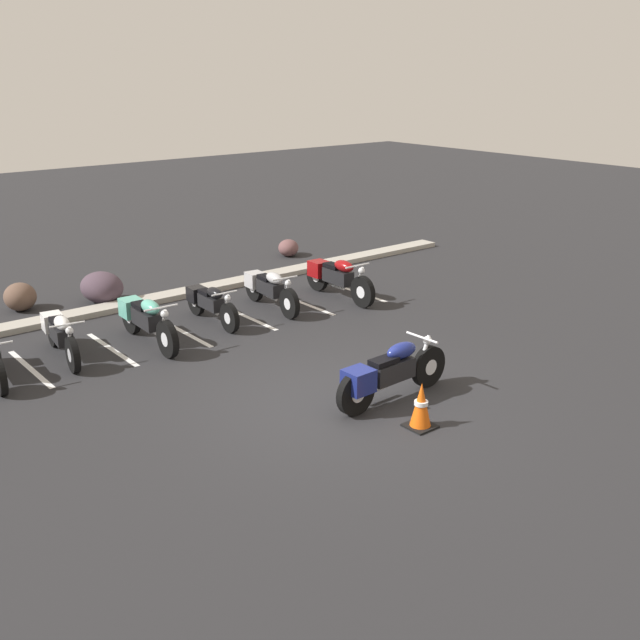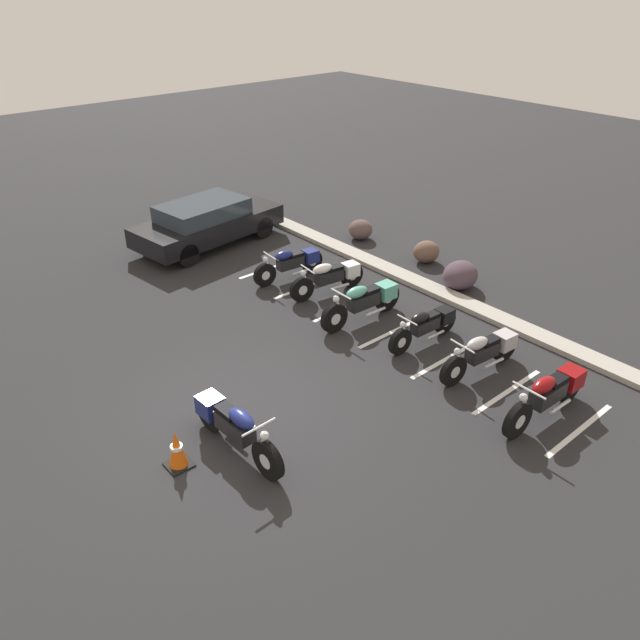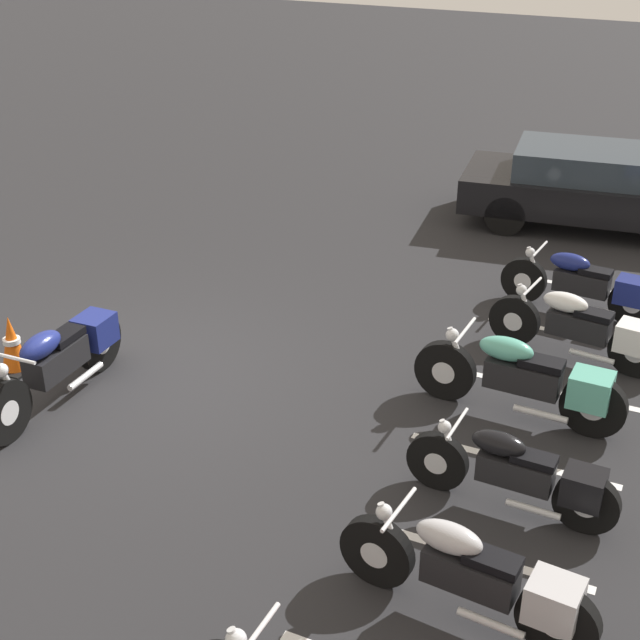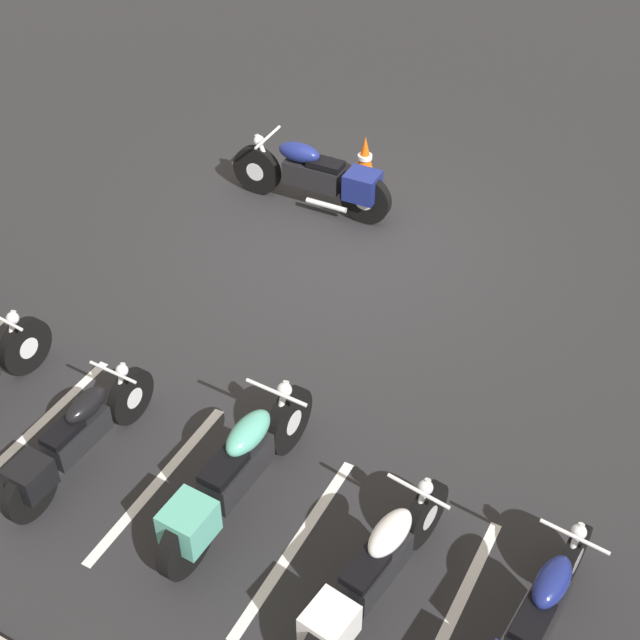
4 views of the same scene
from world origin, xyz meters
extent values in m
plane|color=#262628|center=(0.00, 0.00, 0.00)|extent=(60.00, 60.00, 0.00)
cylinder|color=black|center=(1.59, -0.47, 0.34)|extent=(0.69, 0.15, 0.68)
cylinder|color=silver|center=(1.59, -0.47, 0.34)|extent=(0.26, 0.14, 0.26)
cylinder|color=black|center=(-0.01, -0.52, 0.34)|extent=(0.69, 0.15, 0.68)
cylinder|color=silver|center=(-0.01, -0.52, 0.34)|extent=(0.26, 0.14, 0.26)
cube|color=black|center=(0.74, -0.49, 0.50)|extent=(0.80, 0.31, 0.31)
ellipsoid|color=navy|center=(0.94, -0.49, 0.78)|extent=(0.59, 0.29, 0.25)
cube|color=black|center=(0.56, -0.50, 0.70)|extent=(0.46, 0.26, 0.08)
cube|color=navy|center=(0.04, -0.52, 0.53)|extent=(0.43, 0.39, 0.35)
cylinder|color=silver|center=(1.47, -0.47, 0.61)|extent=(0.27, 0.07, 0.55)
cylinder|color=silver|center=(1.40, -0.47, 0.88)|extent=(0.06, 0.64, 0.04)
sphere|color=silver|center=(1.54, -0.47, 0.80)|extent=(0.14, 0.14, 0.14)
cylinder|color=silver|center=(0.47, -0.36, 0.19)|extent=(0.57, 0.09, 0.07)
cylinder|color=black|center=(-3.90, 3.52, 0.31)|extent=(0.17, 0.62, 0.61)
cylinder|color=silver|center=(-3.90, 3.52, 0.31)|extent=(0.14, 0.24, 0.23)
cylinder|color=black|center=(-3.76, 4.95, 0.31)|extent=(0.17, 0.62, 0.61)
cylinder|color=silver|center=(-3.76, 4.95, 0.31)|extent=(0.14, 0.24, 0.23)
cube|color=black|center=(-3.82, 4.28, 0.44)|extent=(0.32, 0.72, 0.28)
ellipsoid|color=navy|center=(-3.84, 4.10, 0.69)|extent=(0.29, 0.54, 0.22)
cube|color=black|center=(-3.81, 4.44, 0.63)|extent=(0.26, 0.43, 0.07)
cube|color=navy|center=(-3.77, 4.90, 0.47)|extent=(0.37, 0.40, 0.31)
cylinder|color=silver|center=(-3.89, 3.63, 0.55)|extent=(0.08, 0.25, 0.49)
cylinder|color=silver|center=(-3.88, 3.69, 0.79)|extent=(0.57, 0.09, 0.03)
sphere|color=silver|center=(-3.89, 3.57, 0.71)|extent=(0.13, 0.13, 0.13)
cylinder|color=silver|center=(-3.67, 4.50, 0.17)|extent=(0.11, 0.51, 0.06)
cylinder|color=black|center=(-2.65, 3.70, 0.31)|extent=(0.20, 0.63, 0.62)
cylinder|color=silver|center=(-2.65, 3.70, 0.31)|extent=(0.15, 0.25, 0.24)
cylinder|color=black|center=(-2.46, 5.15, 0.31)|extent=(0.20, 0.63, 0.62)
cylinder|color=silver|center=(-2.46, 5.15, 0.31)|extent=(0.15, 0.25, 0.24)
cube|color=black|center=(-2.55, 4.47, 0.45)|extent=(0.36, 0.75, 0.28)
ellipsoid|color=white|center=(-2.57, 4.28, 0.71)|extent=(0.31, 0.56, 0.23)
cube|color=black|center=(-2.53, 4.63, 0.64)|extent=(0.28, 0.44, 0.08)
cube|color=white|center=(-2.46, 5.10, 0.48)|extent=(0.39, 0.42, 0.32)
cylinder|color=silver|center=(-2.64, 3.81, 0.56)|extent=(0.09, 0.25, 0.50)
cylinder|color=silver|center=(-2.63, 3.87, 0.80)|extent=(0.59, 0.11, 0.03)
sphere|color=silver|center=(-2.65, 3.75, 0.73)|extent=(0.13, 0.13, 0.13)
cylinder|color=silver|center=(-2.39, 4.69, 0.17)|extent=(0.13, 0.52, 0.07)
cylinder|color=black|center=(-1.07, 3.32, 0.34)|extent=(0.15, 0.68, 0.68)
cylinder|color=silver|center=(-1.07, 3.32, 0.34)|extent=(0.14, 0.26, 0.26)
cylinder|color=black|center=(-1.01, 4.91, 0.34)|extent=(0.15, 0.68, 0.68)
cylinder|color=silver|center=(-1.01, 4.91, 0.34)|extent=(0.14, 0.26, 0.26)
cube|color=black|center=(-1.04, 4.17, 0.49)|extent=(0.32, 0.79, 0.31)
ellipsoid|color=#59B29E|center=(-1.05, 3.96, 0.77)|extent=(0.29, 0.59, 0.25)
cube|color=black|center=(-1.04, 4.34, 0.70)|extent=(0.26, 0.46, 0.08)
cube|color=#59B29E|center=(-1.02, 4.86, 0.53)|extent=(0.39, 0.43, 0.35)
cylinder|color=silver|center=(-1.07, 3.44, 0.61)|extent=(0.07, 0.27, 0.55)
cylinder|color=silver|center=(-1.07, 3.50, 0.88)|extent=(0.64, 0.06, 0.04)
sphere|color=silver|center=(-1.07, 3.37, 0.79)|extent=(0.14, 0.14, 0.14)
cylinder|color=silver|center=(-0.89, 4.42, 0.19)|extent=(0.09, 0.57, 0.07)
cylinder|color=black|center=(0.49, 3.74, 0.29)|extent=(0.13, 0.59, 0.59)
cylinder|color=silver|center=(0.49, 3.74, 0.29)|extent=(0.12, 0.23, 0.22)
cylinder|color=black|center=(0.54, 5.12, 0.29)|extent=(0.13, 0.59, 0.59)
cylinder|color=silver|center=(0.54, 5.12, 0.29)|extent=(0.12, 0.23, 0.22)
cube|color=black|center=(0.51, 4.48, 0.43)|extent=(0.27, 0.68, 0.27)
ellipsoid|color=black|center=(0.51, 4.30, 0.67)|extent=(0.25, 0.51, 0.21)
cube|color=black|center=(0.52, 4.63, 0.60)|extent=(0.23, 0.40, 0.07)
cube|color=black|center=(0.54, 5.08, 0.45)|extent=(0.33, 0.37, 0.30)
cylinder|color=silver|center=(0.49, 3.85, 0.52)|extent=(0.06, 0.23, 0.47)
cylinder|color=silver|center=(0.49, 3.90, 0.76)|extent=(0.55, 0.05, 0.03)
sphere|color=silver|center=(0.49, 3.79, 0.68)|extent=(0.12, 0.12, 0.12)
cylinder|color=silver|center=(0.65, 4.69, 0.16)|extent=(0.08, 0.49, 0.06)
cylinder|color=black|center=(1.90, 3.69, 0.32)|extent=(0.17, 0.64, 0.63)
cylinder|color=silver|center=(1.90, 3.69, 0.32)|extent=(0.14, 0.25, 0.24)
cylinder|color=black|center=(2.03, 5.17, 0.32)|extent=(0.17, 0.64, 0.63)
cylinder|color=silver|center=(2.03, 5.17, 0.32)|extent=(0.14, 0.25, 0.24)
cube|color=black|center=(1.97, 4.48, 0.46)|extent=(0.33, 0.75, 0.29)
ellipsoid|color=#B7B7BC|center=(1.95, 4.29, 0.72)|extent=(0.30, 0.56, 0.23)
cube|color=black|center=(1.99, 4.64, 0.65)|extent=(0.27, 0.44, 0.08)
cube|color=#B7B7BC|center=(2.03, 5.12, 0.49)|extent=(0.38, 0.41, 0.33)
cylinder|color=silver|center=(1.91, 3.81, 0.56)|extent=(0.08, 0.25, 0.51)
cylinder|color=silver|center=(1.92, 3.87, 0.81)|extent=(0.59, 0.09, 0.03)
sphere|color=silver|center=(1.90, 3.74, 0.74)|extent=(0.13, 0.13, 0.13)
cylinder|color=silver|center=(2.13, 4.71, 0.17)|extent=(0.11, 0.53, 0.07)
cylinder|color=black|center=(3.57, 3.31, 0.34)|extent=(0.14, 0.69, 0.68)
cylinder|color=silver|center=(3.57, 3.31, 0.34)|extent=(0.14, 0.26, 0.26)
cylinder|color=black|center=(3.61, 4.91, 0.34)|extent=(0.14, 0.69, 0.68)
cylinder|color=silver|center=(3.61, 4.91, 0.34)|extent=(0.14, 0.26, 0.26)
cube|color=black|center=(3.59, 4.16, 0.50)|extent=(0.31, 0.80, 0.31)
ellipsoid|color=maroon|center=(3.59, 3.96, 0.78)|extent=(0.29, 0.59, 0.25)
cube|color=black|center=(3.60, 4.34, 0.70)|extent=(0.26, 0.46, 0.08)
cube|color=maroon|center=(3.61, 4.86, 0.53)|extent=(0.38, 0.42, 0.35)
cylinder|color=silver|center=(3.57, 3.43, 0.61)|extent=(0.07, 0.27, 0.55)
cylinder|color=silver|center=(3.57, 3.50, 0.88)|extent=(0.64, 0.06, 0.04)
sphere|color=silver|center=(3.57, 3.36, 0.80)|extent=(0.15, 0.15, 0.15)
cylinder|color=silver|center=(3.75, 4.42, 0.19)|extent=(0.09, 0.57, 0.07)
cylinder|color=black|center=(-8.13, 5.21, 0.32)|extent=(0.30, 0.66, 0.64)
cylinder|color=black|center=(-6.56, 5.41, 0.32)|extent=(0.30, 0.66, 0.64)
cylinder|color=black|center=(-7.79, 2.48, 0.32)|extent=(0.30, 0.66, 0.64)
cylinder|color=black|center=(-6.22, 2.68, 0.32)|extent=(0.30, 0.66, 0.64)
cube|color=black|center=(-7.18, 3.94, 0.56)|extent=(2.31, 4.49, 0.55)
cube|color=#2D3842|center=(-7.16, 3.80, 1.06)|extent=(1.80, 2.58, 0.45)
cube|color=#A8A399|center=(0.00, 6.49, 0.06)|extent=(18.00, 0.50, 0.12)
ellipsoid|color=brown|center=(-2.22, 7.71, 0.30)|extent=(0.78, 0.83, 0.59)
ellipsoid|color=brown|center=(-4.59, 7.52, 0.29)|extent=(0.99, 0.99, 0.57)
ellipsoid|color=#483844|center=(-0.64, 7.15, 0.34)|extent=(1.10, 1.22, 0.69)
cube|color=black|center=(0.44, -1.41, 0.01)|extent=(0.40, 0.40, 0.03)
cone|color=#EA590F|center=(0.44, -1.41, 0.34)|extent=(0.32, 0.32, 0.69)
cylinder|color=white|center=(0.44, -1.41, 0.38)|extent=(0.20, 0.20, 0.06)
cube|color=white|center=(-4.67, 4.31, 0.00)|extent=(0.10, 2.10, 0.00)
cube|color=white|center=(-3.19, 4.31, 0.00)|extent=(0.10, 2.10, 0.00)
cube|color=white|center=(-1.71, 4.31, 0.00)|extent=(0.10, 2.10, 0.00)
cube|color=white|center=(-0.22, 4.31, 0.00)|extent=(0.10, 2.10, 0.00)
cube|color=white|center=(1.26, 4.31, 0.00)|extent=(0.10, 2.10, 0.00)
cube|color=white|center=(2.74, 4.31, 0.00)|extent=(0.10, 2.10, 0.00)
cube|color=white|center=(4.22, 4.31, 0.00)|extent=(0.10, 2.10, 0.00)
camera|label=1|loc=(-6.77, -8.05, 4.93)|focal=42.00mm
camera|label=2|loc=(7.68, -4.66, 7.02)|focal=35.00mm
camera|label=3|loc=(7.14, 5.61, 5.25)|focal=50.00mm
camera|label=4|loc=(-4.12, 8.32, 6.59)|focal=50.00mm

